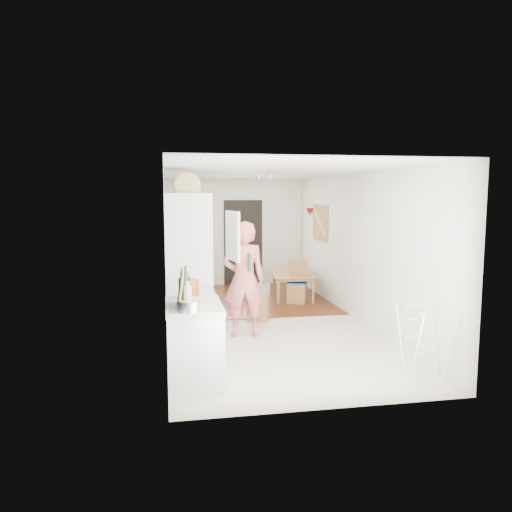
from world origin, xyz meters
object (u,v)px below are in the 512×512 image
object	(u,v)px
dining_table	(294,287)
drying_rack	(426,343)
person	(244,269)
dining_chair	(297,282)
stool	(258,307)

from	to	relation	value
dining_table	drying_rack	world-z (taller)	drying_rack
person	dining_chair	distance (m)	2.56
dining_chair	stool	world-z (taller)	dining_chair
dining_chair	drying_rack	world-z (taller)	drying_rack
person	dining_chair	bearing A→B (deg)	-120.85
person	drying_rack	distance (m)	2.85
person	dining_chair	size ratio (longest dim) A/B	2.43
stool	drying_rack	world-z (taller)	drying_rack
drying_rack	stool	bearing A→B (deg)	96.99
person	dining_table	world-z (taller)	person
dining_chair	stool	distance (m)	1.56
dining_table	drying_rack	xyz separation A→B (m)	(0.31, -4.77, 0.21)
dining_table	stool	distance (m)	2.03
dining_table	drying_rack	bearing A→B (deg)	-167.23
dining_chair	stool	bearing A→B (deg)	-107.28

